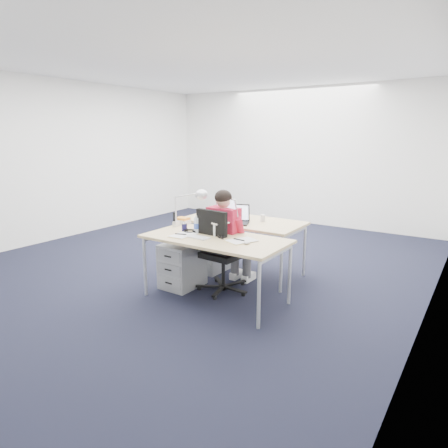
% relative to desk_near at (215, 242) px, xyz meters
% --- Properties ---
extents(floor, '(7.00, 7.00, 0.00)m').
position_rel_desk_near_xyz_m(floor, '(-0.94, 0.92, -0.68)').
color(floor, black).
rests_on(floor, ground).
extents(room, '(6.02, 7.02, 2.80)m').
position_rel_desk_near_xyz_m(room, '(-0.94, 0.92, 1.03)').
color(room, white).
rests_on(room, ground).
extents(desk_near, '(1.60, 0.80, 0.73)m').
position_rel_desk_near_xyz_m(desk_near, '(0.00, 0.00, 0.00)').
color(desk_near, tan).
rests_on(desk_near, ground).
extents(desk_far, '(1.60, 0.80, 0.73)m').
position_rel_desk_near_xyz_m(desk_far, '(-0.22, 0.95, 0.00)').
color(desk_far, tan).
rests_on(desk_far, ground).
extents(office_chair, '(0.68, 0.68, 1.01)m').
position_rel_desk_near_xyz_m(office_chair, '(-0.08, 0.25, -0.40)').
color(office_chair, black).
rests_on(office_chair, ground).
extents(seated_person, '(0.38, 0.66, 1.21)m').
position_rel_desk_near_xyz_m(seated_person, '(-0.08, 0.42, -0.08)').
color(seated_person, '#BC1A37').
rests_on(seated_person, ground).
extents(drawer_pedestal_near, '(0.40, 0.50, 0.55)m').
position_rel_desk_near_xyz_m(drawer_pedestal_near, '(-0.58, 0.11, -0.41)').
color(drawer_pedestal_near, '#9B9EA0').
rests_on(drawer_pedestal_near, ground).
extents(drawer_pedestal_far, '(0.40, 0.50, 0.55)m').
position_rel_desk_near_xyz_m(drawer_pedestal_far, '(-0.64, 0.81, -0.41)').
color(drawer_pedestal_far, '#9B9EA0').
rests_on(drawer_pedestal_far, ground).
extents(silver_laptop, '(0.45, 0.40, 0.40)m').
position_rel_desk_near_xyz_m(silver_laptop, '(-0.12, 0.19, 0.24)').
color(silver_laptop, silver).
rests_on(silver_laptop, desk_near).
extents(wireless_keyboard, '(0.30, 0.14, 0.01)m').
position_rel_desk_near_xyz_m(wireless_keyboard, '(-0.16, -0.12, 0.05)').
color(wireless_keyboard, white).
rests_on(wireless_keyboard, desk_near).
extents(computer_mouse, '(0.08, 0.11, 0.03)m').
position_rel_desk_near_xyz_m(computer_mouse, '(0.43, -0.04, 0.06)').
color(computer_mouse, white).
rests_on(computer_mouse, desk_near).
extents(headphones, '(0.21, 0.17, 0.03)m').
position_rel_desk_near_xyz_m(headphones, '(-0.39, 0.05, 0.06)').
color(headphones, black).
rests_on(headphones, desk_near).
extents(can_koozie, '(0.07, 0.07, 0.10)m').
position_rel_desk_near_xyz_m(can_koozie, '(-0.47, 0.04, 0.10)').
color(can_koozie, '#151239').
rests_on(can_koozie, desk_near).
extents(water_bottle, '(0.07, 0.07, 0.21)m').
position_rel_desk_near_xyz_m(water_bottle, '(-0.31, 0.06, 0.15)').
color(water_bottle, silver).
rests_on(water_bottle, desk_near).
extents(bear_figurine, '(0.09, 0.07, 0.17)m').
position_rel_desk_near_xyz_m(bear_figurine, '(-0.14, 0.30, 0.13)').
color(bear_figurine, '#417D21').
rests_on(bear_figurine, desk_near).
extents(book_stack, '(0.21, 0.18, 0.08)m').
position_rel_desk_near_xyz_m(book_stack, '(-0.75, 0.35, 0.09)').
color(book_stack, silver).
rests_on(book_stack, desk_near).
extents(cordless_phone, '(0.05, 0.04, 0.17)m').
position_rel_desk_near_xyz_m(cordless_phone, '(-0.75, 0.20, 0.13)').
color(cordless_phone, black).
rests_on(cordless_phone, desk_near).
extents(papers_left, '(0.22, 0.30, 0.01)m').
position_rel_desk_near_xyz_m(papers_left, '(-0.36, -0.14, 0.05)').
color(papers_left, '#DEC581').
rests_on(papers_left, desk_near).
extents(papers_right, '(0.31, 0.36, 0.01)m').
position_rel_desk_near_xyz_m(papers_right, '(0.32, 0.02, 0.05)').
color(papers_right, '#DEC581').
rests_on(papers_right, desk_near).
extents(sunglasses, '(0.12, 0.09, 0.02)m').
position_rel_desk_near_xyz_m(sunglasses, '(0.08, -0.01, 0.06)').
color(sunglasses, black).
rests_on(sunglasses, desk_near).
extents(desk_lamp, '(0.47, 0.23, 0.51)m').
position_rel_desk_near_xyz_m(desk_lamp, '(-0.57, 0.19, 0.30)').
color(desk_lamp, silver).
rests_on(desk_lamp, desk_near).
extents(dark_laptop, '(0.45, 0.45, 0.25)m').
position_rel_desk_near_xyz_m(dark_laptop, '(-0.20, 0.71, 0.17)').
color(dark_laptop, black).
rests_on(dark_laptop, desk_far).
extents(far_cup, '(0.08, 0.08, 0.09)m').
position_rel_desk_near_xyz_m(far_cup, '(0.04, 1.03, 0.09)').
color(far_cup, white).
rests_on(far_cup, desk_far).
extents(far_papers, '(0.25, 0.31, 0.01)m').
position_rel_desk_near_xyz_m(far_papers, '(-0.68, 1.21, 0.05)').
color(far_papers, white).
rests_on(far_papers, desk_far).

